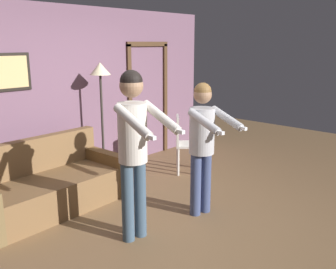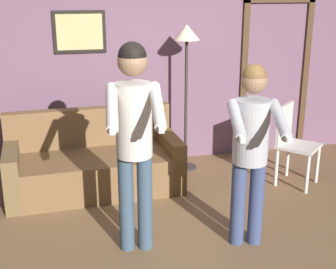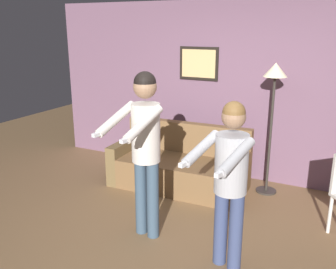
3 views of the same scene
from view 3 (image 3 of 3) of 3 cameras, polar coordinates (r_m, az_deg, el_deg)
ground_plane at (r=4.11m, az=1.41°, el=-16.72°), size 12.00×12.00×0.00m
back_wall_assembly at (r=5.59m, az=11.49°, el=6.33°), size 6.40×0.10×2.60m
couch at (r=5.39m, az=1.78°, el=-5.06°), size 1.93×0.92×0.87m
torchiere_lamp at (r=5.06m, az=15.87°, el=6.83°), size 0.31×0.31×1.78m
person_standing_left at (r=3.86m, az=-3.57°, el=-0.72°), size 0.49×0.75×1.80m
person_standing_right at (r=3.41m, az=9.40°, el=-5.73°), size 0.52×0.71×1.62m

